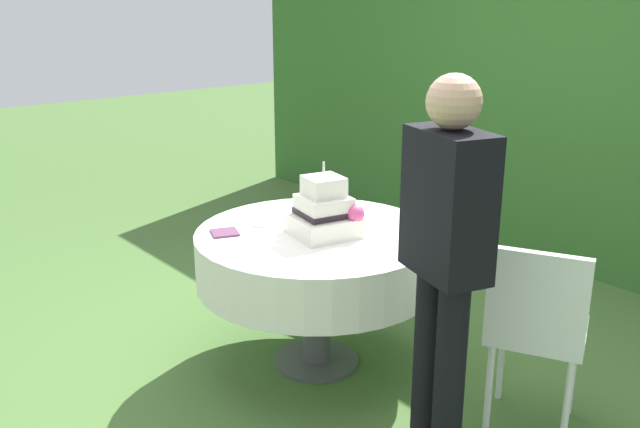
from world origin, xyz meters
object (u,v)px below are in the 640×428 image
serving_plate_near (344,211)px  serving_plate_far (262,224)px  napkin_stack (225,233)px  standing_person (445,254)px  wedding_cake (325,213)px  garden_chair (536,323)px  cake_table (317,257)px

serving_plate_near → serving_plate_far: bearing=-102.8°
serving_plate_near → napkin_stack: 0.70m
napkin_stack → standing_person: standing_person is taller
wedding_cake → garden_chair: (1.01, 0.31, -0.30)m
wedding_cake → serving_plate_far: size_ratio=3.50×
serving_plate_near → garden_chair: 1.25m
serving_plate_near → serving_plate_far: same height
cake_table → standing_person: bearing=-9.8°
napkin_stack → garden_chair: size_ratio=0.14×
cake_table → garden_chair: 1.12m
serving_plate_near → standing_person: 1.22m
serving_plate_near → garden_chair: size_ratio=0.13×
wedding_cake → serving_plate_near: wedding_cake is taller
serving_plate_far → garden_chair: (1.34, 0.45, -0.19)m
wedding_cake → garden_chair: 1.10m
wedding_cake → serving_plate_near: bearing=123.7°
serving_plate_far → standing_person: bearing=-0.9°
napkin_stack → serving_plate_near: bearing=80.5°
serving_plate_near → wedding_cake: bearing=-56.3°
serving_plate_far → wedding_cake: bearing=24.4°
serving_plate_far → garden_chair: size_ratio=0.12×
wedding_cake → standing_person: 0.91m
wedding_cake → serving_plate_far: 0.37m
cake_table → serving_plate_far: bearing=-151.3°
garden_chair → napkin_stack: bearing=-153.4°
cake_table → wedding_cake: bearing=2.0°
garden_chair → cake_table: bearing=-164.0°
napkin_stack → standing_person: bearing=9.4°
serving_plate_far → standing_person: 1.23m
wedding_cake → serving_plate_far: (-0.32, -0.15, -0.11)m
wedding_cake → napkin_stack: 0.51m
serving_plate_far → napkin_stack: bearing=-92.3°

